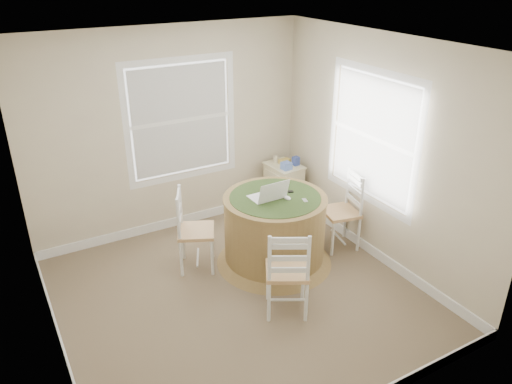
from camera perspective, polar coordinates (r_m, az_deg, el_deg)
room at (r=4.98m, az=-1.38°, el=1.81°), size 3.64×3.64×2.64m
round_table at (r=5.77m, az=2.14°, el=-4.06°), size 1.36×1.36×0.85m
chair_left at (r=5.70m, az=-6.85°, el=-4.42°), size 0.54×0.55×0.95m
chair_near at (r=5.00m, az=3.59°, el=-8.96°), size 0.56×0.55×0.95m
chair_right at (r=6.16m, az=9.62°, el=-2.24°), size 0.48×0.49×0.95m
laptop at (r=5.54m, az=1.39°, el=-0.41°), size 0.38×0.33×0.26m
mouse at (r=5.55m, az=3.58°, el=-0.67°), size 0.09×0.12×0.04m
phone at (r=5.53m, az=5.60°, el=-0.99°), size 0.07×0.10×0.02m
keys at (r=5.71m, az=3.96°, el=0.00°), size 0.07×0.06×0.02m
corner_chest at (r=7.03m, az=3.16°, el=0.52°), size 0.43×0.55×0.69m
tissue_box at (r=6.74m, az=3.46°, el=3.06°), size 0.13×0.13×0.10m
box_yellow at (r=6.93m, az=3.30°, el=3.51°), size 0.16×0.11×0.06m
box_blue at (r=6.87m, az=4.44°, el=3.55°), size 0.09×0.09×0.12m
cup_cream at (r=6.95m, az=2.38°, el=3.73°), size 0.07×0.07×0.09m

